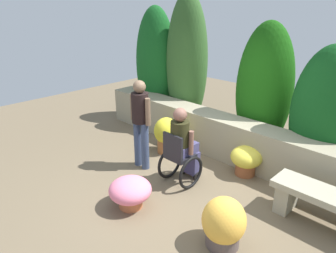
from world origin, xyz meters
The scene contains 10 objects.
ground_plane centered at (0.00, 0.00, 0.00)m, with size 13.58×13.58×0.00m, color brown.
stone_retaining_wall centered at (0.00, 1.50, 0.40)m, with size 7.01×0.54×0.79m, color gray.
hedge_backdrop centered at (-0.27, 2.11, 1.34)m, with size 7.12×0.98×3.08m.
stone_bench centered at (1.83, 0.70, 0.33)m, with size 1.36×0.47×0.52m.
person_in_wheelchair centered at (-0.26, 0.18, 0.62)m, with size 0.53×0.66×1.33m.
person_standing_companion centered at (-1.13, 0.05, 0.94)m, with size 0.49×0.30×1.63m.
flower_pot_purple_near centered at (-0.33, -0.86, 0.26)m, with size 0.63×0.63×0.46m.
flower_pot_terracotta_by_wall centered at (0.38, 1.15, 0.30)m, with size 0.55×0.55×0.53m.
flower_pot_red_accent centered at (-1.24, 0.80, 0.39)m, with size 0.50×0.50×0.73m.
flower_pot_small_foreground centered at (1.10, -0.55, 0.31)m, with size 0.55×0.55×0.67m.
Camera 1 is at (2.76, -3.20, 2.83)m, focal length 32.91 mm.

